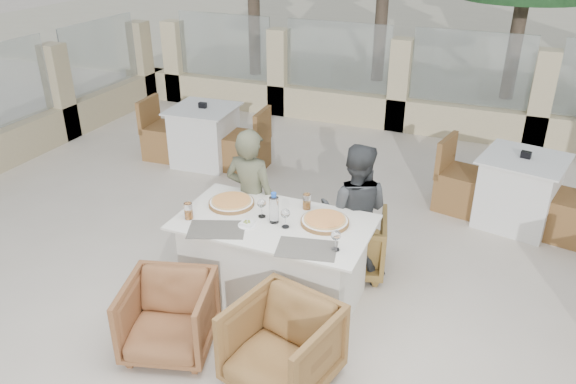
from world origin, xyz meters
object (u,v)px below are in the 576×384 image
at_px(water_bottle, 274,208).
at_px(wine_glass_centre, 262,207).
at_px(wine_glass_near, 285,217).
at_px(pizza_left, 231,202).
at_px(bg_table_a, 205,136).
at_px(pizza_right, 325,221).
at_px(beer_glass_left, 188,211).
at_px(armchair_far_right, 352,242).
at_px(diner_left, 251,199).
at_px(dining_table, 274,261).
at_px(beer_glass_right, 307,202).
at_px(armchair_near_right, 282,346).
at_px(olive_dish, 247,223).
at_px(wine_glass_corner, 336,239).
at_px(armchair_near_left, 169,317).
at_px(bg_table_b, 519,191).
at_px(armchair_far_left, 247,231).
at_px(diner_right, 355,212).

height_order(water_bottle, wine_glass_centre, water_bottle).
relative_size(wine_glass_centre, wine_glass_near, 1.00).
distance_m(pizza_left, bg_table_a, 2.82).
height_order(pizza_right, beer_glass_left, beer_glass_left).
distance_m(armchair_far_right, diner_left, 1.02).
relative_size(dining_table, beer_glass_right, 11.68).
bearing_deg(armchair_near_right, olive_dish, 143.96).
xyz_separation_m(wine_glass_centre, armchair_near_right, (0.57, -0.91, -0.54)).
relative_size(pizza_left, wine_glass_corner, 2.15).
xyz_separation_m(pizza_left, wine_glass_corner, (1.06, -0.35, 0.07)).
bearing_deg(dining_table, armchair_near_left, -118.23).
height_order(pizza_right, bg_table_a, pizza_right).
bearing_deg(wine_glass_corner, wine_glass_centre, 160.69).
distance_m(wine_glass_corner, beer_glass_right, 0.69).
height_order(wine_glass_near, wine_glass_corner, same).
distance_m(armchair_near_right, bg_table_b, 3.41).
height_order(pizza_left, armchair_far_right, pizza_left).
bearing_deg(pizza_left, wine_glass_corner, -18.12).
height_order(armchair_far_right, diner_left, diner_left).
distance_m(olive_dish, armchair_far_left, 0.89).
xyz_separation_m(pizza_left, bg_table_b, (2.32, 2.10, -0.41)).
relative_size(beer_glass_left, diner_left, 0.10).
bearing_deg(armchair_far_left, wine_glass_centre, 149.19).
bearing_deg(dining_table, wine_glass_near, -22.96).
bearing_deg(dining_table, diner_right, 50.44).
bearing_deg(olive_dish, pizza_left, 136.19).
distance_m(pizza_left, pizza_right, 0.85).
relative_size(wine_glass_corner, armchair_far_right, 0.29).
xyz_separation_m(armchair_far_left, bg_table_a, (-1.57, 1.89, 0.09)).
height_order(water_bottle, bg_table_b, water_bottle).
height_order(pizza_right, armchair_near_left, pizza_right).
bearing_deg(pizza_left, dining_table, -15.15).
xyz_separation_m(dining_table, pizza_left, (-0.46, 0.12, 0.41)).
xyz_separation_m(wine_glass_centre, wine_glass_near, (0.25, -0.08, 0.00)).
height_order(wine_glass_corner, armchair_near_right, wine_glass_corner).
bearing_deg(diner_left, dining_table, 138.08).
bearing_deg(diner_right, bg_table_a, -43.10).
bearing_deg(armchair_far_left, olive_dish, 137.33).
height_order(wine_glass_corner, olive_dish, wine_glass_corner).
bearing_deg(armchair_near_right, diner_left, 137.22).
bearing_deg(wine_glass_near, pizza_left, 163.11).
distance_m(beer_glass_left, armchair_near_left, 0.88).
xyz_separation_m(beer_glass_left, beer_glass_right, (0.84, 0.54, -0.00)).
relative_size(wine_glass_near, diner_right, 0.14).
bearing_deg(dining_table, pizza_right, 17.31).
height_order(wine_glass_near, olive_dish, wine_glass_near).
bearing_deg(pizza_right, beer_glass_left, -161.72).
relative_size(beer_glass_left, diner_right, 0.11).
xyz_separation_m(wine_glass_centre, beer_glass_right, (0.29, 0.28, -0.02)).
distance_m(beer_glass_right, bg_table_a, 3.10).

